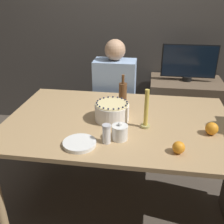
# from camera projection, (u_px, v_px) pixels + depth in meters

# --- Properties ---
(ground_plane) EXTENTS (12.00, 12.00, 0.00)m
(ground_plane) POSITION_uv_depth(u_px,v_px,m) (117.00, 199.00, 2.24)
(ground_plane) COLOR #4C4238
(wall_behind) EXTENTS (8.00, 0.05, 2.60)m
(wall_behind) POSITION_uv_depth(u_px,v_px,m) (135.00, 20.00, 2.92)
(wall_behind) COLOR #4C4742
(wall_behind) RESTS_ON ground_plane
(dining_table) EXTENTS (1.63, 1.07, 0.76)m
(dining_table) POSITION_uv_depth(u_px,v_px,m) (118.00, 131.00, 1.95)
(dining_table) COLOR tan
(dining_table) RESTS_ON ground_plane
(cake) EXTENTS (0.25, 0.25, 0.14)m
(cake) POSITION_uv_depth(u_px,v_px,m) (112.00, 112.00, 1.89)
(cake) COLOR white
(cake) RESTS_ON dining_table
(sugar_bowl) EXTENTS (0.10, 0.10, 0.12)m
(sugar_bowl) POSITION_uv_depth(u_px,v_px,m) (120.00, 132.00, 1.65)
(sugar_bowl) COLOR white
(sugar_bowl) RESTS_ON dining_table
(sugar_shaker) EXTENTS (0.05, 0.05, 0.13)m
(sugar_shaker) POSITION_uv_depth(u_px,v_px,m) (106.00, 134.00, 1.60)
(sugar_shaker) COLOR white
(sugar_shaker) RESTS_ON dining_table
(plate_stack) EXTENTS (0.21, 0.21, 0.02)m
(plate_stack) POSITION_uv_depth(u_px,v_px,m) (80.00, 143.00, 1.60)
(plate_stack) COLOR white
(plate_stack) RESTS_ON dining_table
(candle) EXTENTS (0.06, 0.06, 0.28)m
(candle) POSITION_uv_depth(u_px,v_px,m) (146.00, 112.00, 1.76)
(candle) COLOR tan
(candle) RESTS_ON dining_table
(bottle) EXTENTS (0.07, 0.07, 0.26)m
(bottle) POSITION_uv_depth(u_px,v_px,m) (122.00, 94.00, 2.11)
(bottle) COLOR brown
(bottle) RESTS_ON dining_table
(orange_fruit_0) EXTENTS (0.08, 0.08, 0.08)m
(orange_fruit_0) POSITION_uv_depth(u_px,v_px,m) (212.00, 129.00, 1.71)
(orange_fruit_0) COLOR orange
(orange_fruit_0) RESTS_ON dining_table
(orange_fruit_1) EXTENTS (0.07, 0.07, 0.07)m
(orange_fruit_1) POSITION_uv_depth(u_px,v_px,m) (179.00, 147.00, 1.51)
(orange_fruit_1) COLOR orange
(orange_fruit_1) RESTS_ON dining_table
(person_man_blue_shirt) EXTENTS (0.40, 0.34, 1.21)m
(person_man_blue_shirt) POSITION_uv_depth(u_px,v_px,m) (115.00, 107.00, 2.68)
(person_man_blue_shirt) COLOR #595960
(person_man_blue_shirt) RESTS_ON ground_plane
(side_cabinet) EXTENTS (0.76, 0.52, 0.72)m
(side_cabinet) POSITION_uv_depth(u_px,v_px,m) (183.00, 111.00, 2.97)
(side_cabinet) COLOR brown
(side_cabinet) RESTS_ON ground_plane
(tv_monitor) EXTENTS (0.57, 0.10, 0.39)m
(tv_monitor) POSITION_uv_depth(u_px,v_px,m) (189.00, 62.00, 2.73)
(tv_monitor) COLOR black
(tv_monitor) RESTS_ON side_cabinet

